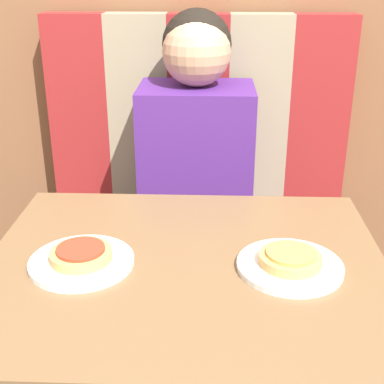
{
  "coord_description": "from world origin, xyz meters",
  "views": [
    {
      "loc": [
        0.05,
        -0.92,
        1.26
      ],
      "look_at": [
        0.0,
        0.33,
        0.72
      ],
      "focal_mm": 50.0,
      "sensor_mm": 36.0,
      "label": 1
    }
  ],
  "objects_px": {
    "plate_right": "(290,266)",
    "pizza_left": "(81,254)",
    "pizza_right": "(290,258)",
    "plate_left": "(82,262)",
    "person": "(196,131)"
  },
  "relations": [
    {
      "from": "person",
      "to": "pizza_right",
      "type": "xyz_separation_m",
      "value": [
        0.2,
        -0.68,
        -0.05
      ]
    },
    {
      "from": "person",
      "to": "pizza_left",
      "type": "xyz_separation_m",
      "value": [
        -0.2,
        -0.68,
        -0.05
      ]
    },
    {
      "from": "plate_left",
      "to": "pizza_left",
      "type": "relative_size",
      "value": 1.7
    },
    {
      "from": "person",
      "to": "pizza_right",
      "type": "height_order",
      "value": "person"
    },
    {
      "from": "person",
      "to": "pizza_right",
      "type": "bearing_deg",
      "value": -73.39
    },
    {
      "from": "pizza_left",
      "to": "plate_left",
      "type": "bearing_deg",
      "value": 0.0
    },
    {
      "from": "plate_left",
      "to": "plate_right",
      "type": "xyz_separation_m",
      "value": [
        0.41,
        0.0,
        0.0
      ]
    },
    {
      "from": "plate_right",
      "to": "pizza_left",
      "type": "xyz_separation_m",
      "value": [
        -0.41,
        0.0,
        0.02
      ]
    },
    {
      "from": "pizza_right",
      "to": "pizza_left",
      "type": "bearing_deg",
      "value": 180.0
    },
    {
      "from": "person",
      "to": "plate_left",
      "type": "height_order",
      "value": "person"
    },
    {
      "from": "person",
      "to": "plate_left",
      "type": "bearing_deg",
      "value": -106.61
    },
    {
      "from": "pizza_right",
      "to": "plate_right",
      "type": "bearing_deg",
      "value": 180.0
    },
    {
      "from": "plate_right",
      "to": "pizza_right",
      "type": "relative_size",
      "value": 1.7
    },
    {
      "from": "plate_left",
      "to": "pizza_left",
      "type": "distance_m",
      "value": 0.02
    },
    {
      "from": "pizza_left",
      "to": "pizza_right",
      "type": "relative_size",
      "value": 1.0
    }
  ]
}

